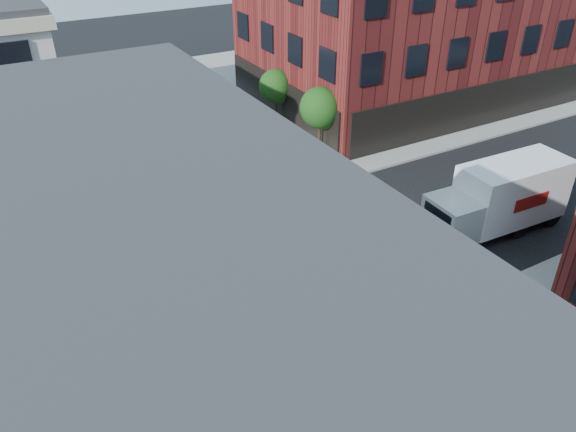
{
  "coord_description": "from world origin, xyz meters",
  "views": [
    {
      "loc": [
        -11.51,
        -18.93,
        16.18
      ],
      "look_at": [
        -0.36,
        0.49,
        2.5
      ],
      "focal_mm": 35.0,
      "sensor_mm": 36.0,
      "label": 1
    }
  ],
  "objects": [
    {
      "name": "sidewalk_ne",
      "position": [
        21.0,
        21.0,
        0.07
      ],
      "size": [
        30.0,
        30.0,
        0.15
      ],
      "primitive_type": "cube",
      "color": "gray",
      "rests_on": "ground"
    },
    {
      "name": "tree_near",
      "position": [
        7.56,
        9.98,
        3.16
      ],
      "size": [
        2.69,
        2.69,
        4.49
      ],
      "color": "black",
      "rests_on": "ground"
    },
    {
      "name": "box_truck",
      "position": [
        10.53,
        -2.59,
        1.94
      ],
      "size": [
        8.35,
        2.86,
        3.73
      ],
      "rotation": [
        0.0,
        0.0,
        -0.05
      ],
      "color": "white",
      "rests_on": "ground"
    },
    {
      "name": "ground",
      "position": [
        0.0,
        0.0,
        0.0
      ],
      "size": [
        120.0,
        120.0,
        0.0
      ],
      "primitive_type": "plane",
      "color": "black",
      "rests_on": "ground"
    },
    {
      "name": "traffic_cone",
      "position": [
        -2.27,
        -3.76,
        0.35
      ],
      "size": [
        0.45,
        0.45,
        0.72
      ],
      "rotation": [
        0.0,
        0.0,
        -0.15
      ],
      "color": "red",
      "rests_on": "ground"
    },
    {
      "name": "building_ne",
      "position": [
        20.5,
        16.0,
        6.0
      ],
      "size": [
        25.0,
        16.0,
        12.0
      ],
      "primitive_type": "cube",
      "color": "#411010",
      "rests_on": "ground"
    },
    {
      "name": "tree_far",
      "position": [
        7.56,
        15.98,
        2.87
      ],
      "size": [
        2.43,
        2.43,
        4.07
      ],
      "color": "black",
      "rests_on": "ground"
    },
    {
      "name": "signal_pole",
      "position": [
        -6.72,
        -6.68,
        2.86
      ],
      "size": [
        1.29,
        1.24,
        4.6
      ],
      "color": "black",
      "rests_on": "ground"
    }
  ]
}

